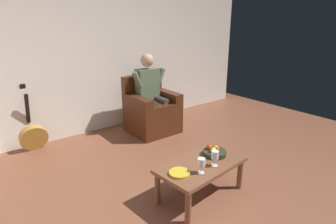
% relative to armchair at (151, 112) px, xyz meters
% --- Properties ---
extents(ground_plane, '(7.50, 7.50, 0.00)m').
position_rel_armchair_xyz_m(ground_plane, '(0.69, 2.11, -0.35)').
color(ground_plane, brown).
extents(wall_back, '(6.65, 0.06, 2.59)m').
position_rel_armchair_xyz_m(wall_back, '(0.69, -0.65, 0.95)').
color(wall_back, silver).
rests_on(wall_back, ground).
extents(armchair, '(0.75, 0.72, 0.94)m').
position_rel_armchair_xyz_m(armchair, '(0.00, 0.00, 0.00)').
color(armchair, '#482211').
rests_on(armchair, ground).
extents(person_seated, '(0.65, 0.55, 1.32)m').
position_rel_armchair_xyz_m(person_seated, '(0.00, 0.01, 0.37)').
color(person_seated, '#566A4C').
rests_on(person_seated, ground).
extents(coffee_table, '(1.01, 0.62, 0.39)m').
position_rel_armchair_xyz_m(coffee_table, '(0.65, 1.87, -0.01)').
color(coffee_table, brown).
rests_on(coffee_table, ground).
extents(guitar, '(0.39, 0.33, 0.98)m').
position_rel_armchair_xyz_m(guitar, '(1.79, -0.45, -0.12)').
color(guitar, '#B48135').
rests_on(guitar, ground).
extents(wine_glass_near, '(0.08, 0.08, 0.16)m').
position_rel_armchair_xyz_m(wine_glass_near, '(0.79, 2.01, 0.15)').
color(wine_glass_near, silver).
rests_on(wine_glass_near, coffee_table).
extents(wine_glass_far, '(0.08, 0.08, 0.17)m').
position_rel_armchair_xyz_m(wine_glass_far, '(0.58, 1.99, 0.16)').
color(wine_glass_far, silver).
rests_on(wine_glass_far, coffee_table).
extents(fruit_bowl, '(0.26, 0.26, 0.11)m').
position_rel_armchair_xyz_m(fruit_bowl, '(0.40, 1.82, 0.08)').
color(fruit_bowl, '#29301F').
rests_on(fruit_bowl, coffee_table).
extents(decorative_dish, '(0.21, 0.21, 0.02)m').
position_rel_armchair_xyz_m(decorative_dish, '(0.97, 1.90, 0.06)').
color(decorative_dish, gold).
rests_on(decorative_dish, coffee_table).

